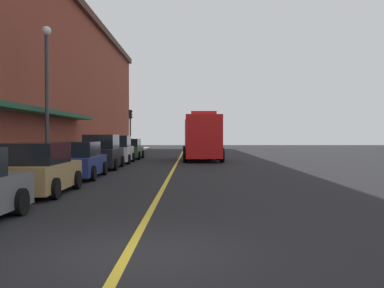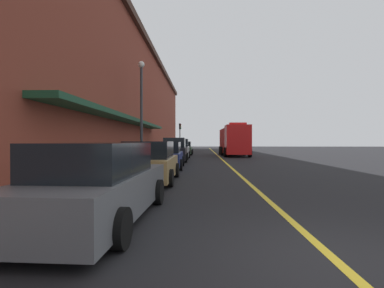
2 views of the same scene
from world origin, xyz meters
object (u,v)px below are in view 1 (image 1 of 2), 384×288
Objects in this scene: parked_car_5 at (128,149)px; street_lamp_left at (45,82)px; fire_truck at (201,138)px; parking_meter_2 at (90,148)px; parked_car_1 at (35,170)px; parked_car_2 at (77,161)px; parked_car_4 at (116,150)px; parking_meter_1 at (85,149)px; traffic_light_near at (129,123)px; parked_car_3 at (101,153)px.

street_lamp_left is at bearing 171.78° from parked_car_5.
parking_meter_2 is at bearing -56.93° from fire_truck.
parking_meter_2 is (-7.10, -4.86, -0.60)m from fire_truck.
street_lamp_left is at bearing 14.50° from parked_car_1.
parked_car_2 is 0.67× the size of street_lamp_left.
parked_car_5 is at bearing 81.84° from street_lamp_left.
parked_car_4 is 5.48m from parked_car_5.
parked_car_2 is 15.48m from fire_truck.
parking_meter_1 is 20.24m from traffic_light_near.
parked_car_5 is at bearing 80.45° from parking_meter_1.
parked_car_4 is (0.02, 5.39, -0.02)m from parked_car_3.
parking_meter_1 is at bearing 154.90° from parked_car_4.
traffic_light_near reaches higher than parking_meter_2.
parked_car_3 is 5.35m from street_lamp_left.
parked_car_3 reaches higher than parking_meter_1.
street_lamp_left is 25.85m from traffic_light_near.
street_lamp_left reaches higher than parked_car_1.
parking_meter_1 is 0.19× the size of street_lamp_left.
traffic_light_near is at bearing -154.04° from fire_truck.
fire_truck is (5.64, -2.21, 0.92)m from parked_car_5.
street_lamp_left is at bearing 41.11° from parked_car_2.
parked_car_1 is 0.63× the size of street_lamp_left.
parked_car_2 is 1.09× the size of traffic_light_near.
parked_car_4 is 1.05× the size of parked_car_5.
parking_meter_2 is (-1.46, 15.09, 0.29)m from parked_car_1.
parked_car_4 is 0.59× the size of fire_truck.
traffic_light_near is at bearing 2.18° from parked_car_3.
parked_car_4 is 3.45× the size of parking_meter_1.
parked_car_2 is at bearing 179.80° from parked_car_5.
parked_car_1 is at bearing 179.93° from parked_car_5.
traffic_light_near is (-1.40, 33.59, 2.39)m from parked_car_1.
traffic_light_near reaches higher than parked_car_1.
parked_car_2 is at bearing -81.49° from parking_meter_2.
parked_car_5 is (0.07, 5.48, -0.11)m from parked_car_4.
parking_meter_1 is at bearing -90.00° from parking_meter_2.
fire_truck is at bearing 57.66° from street_lamp_left.
parked_car_5 is (0.08, 10.87, -0.13)m from parked_car_3.
parked_car_2 and parked_car_5 have the same top height.
street_lamp_left is at bearing 165.72° from parked_car_4.
parked_car_5 is 3.30× the size of parking_meter_1.
parked_car_3 is 5.39m from parked_car_4.
parked_car_2 is at bearing -79.78° from parking_meter_1.
traffic_light_near is (-1.32, 22.30, 2.28)m from parked_car_3.
parked_car_2 is 3.51× the size of parking_meter_1.
parked_car_3 is 1.08× the size of parked_car_5.
parking_meter_1 is at bearing -90.18° from traffic_light_near.
parking_meter_1 and parking_meter_2 have the same top height.
fire_truck is 8.63m from parking_meter_2.
parked_car_2 is at bearing 178.50° from parked_car_4.
parked_car_1 is at bearing -87.62° from traffic_light_near.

